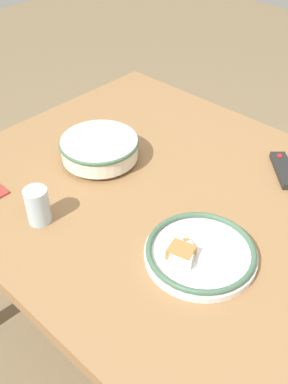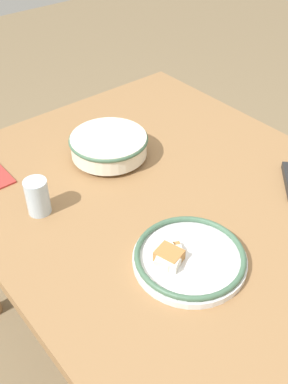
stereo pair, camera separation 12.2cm
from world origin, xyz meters
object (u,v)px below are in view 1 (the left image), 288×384
Objects in this scene: food_plate at (199,253)px; drinking_glass at (38,206)px; noodle_bowl at (100,148)px; tv_remote at (284,170)px.

drinking_glass is at bearing -154.88° from food_plate.
food_plate is (0.47, -0.11, -0.03)m from noodle_bowl.
noodle_bowl is 2.40× the size of drinking_glass.
tv_remote is at bearing 36.46° from noodle_bowl.
tv_remote is (-0.02, 0.45, -0.01)m from food_plate.
noodle_bowl is 0.49m from food_plate.
drinking_glass reaches higher than noodle_bowl.
drinking_glass is (-0.39, -0.18, 0.03)m from food_plate.
noodle_bowl is 0.31m from drinking_glass.
food_plate reaches higher than tv_remote.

